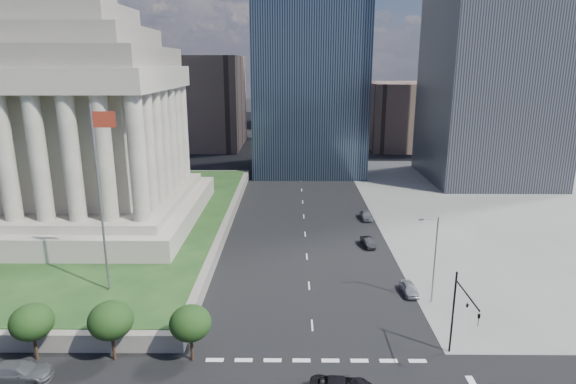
{
  "coord_description": "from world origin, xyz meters",
  "views": [
    {
      "loc": [
        -2.11,
        -23.73,
        25.78
      ],
      "look_at": [
        -2.47,
        21.68,
        13.61
      ],
      "focal_mm": 30.0,
      "sensor_mm": 36.0,
      "label": 1
    }
  ],
  "objects_px": {
    "flagpole": "(101,190)",
    "parked_sedan_mid": "(368,242)",
    "street_lamp_north": "(434,255)",
    "traffic_signal_ne": "(461,310)",
    "war_memorial": "(75,94)",
    "suv_grey": "(18,372)",
    "parked_sedan_near": "(409,289)",
    "parked_sedan_far": "(366,215)"
  },
  "relations": [
    {
      "from": "flagpole",
      "to": "parked_sedan_mid",
      "type": "relative_size",
      "value": 5.2
    },
    {
      "from": "street_lamp_north",
      "to": "parked_sedan_mid",
      "type": "xyz_separation_m",
      "value": [
        -4.33,
        16.91,
        -5.03
      ]
    },
    {
      "from": "traffic_signal_ne",
      "to": "parked_sedan_mid",
      "type": "xyz_separation_m",
      "value": [
        -3.5,
        28.22,
        -4.62
      ]
    },
    {
      "from": "war_memorial",
      "to": "suv_grey",
      "type": "relative_size",
      "value": 6.92
    },
    {
      "from": "war_memorial",
      "to": "parked_sedan_mid",
      "type": "bearing_deg",
      "value": -8.06
    },
    {
      "from": "war_memorial",
      "to": "traffic_signal_ne",
      "type": "bearing_deg",
      "value": -36.42
    },
    {
      "from": "parked_sedan_mid",
      "to": "war_memorial",
      "type": "bearing_deg",
      "value": 163.37
    },
    {
      "from": "war_memorial",
      "to": "traffic_signal_ne",
      "type": "xyz_separation_m",
      "value": [
        46.5,
        -34.3,
        -16.15
      ]
    },
    {
      "from": "traffic_signal_ne",
      "to": "parked_sedan_near",
      "type": "height_order",
      "value": "traffic_signal_ne"
    },
    {
      "from": "flagpole",
      "to": "parked_sedan_near",
      "type": "distance_m",
      "value": 35.71
    },
    {
      "from": "parked_sedan_far",
      "to": "flagpole",
      "type": "bearing_deg",
      "value": -138.46
    },
    {
      "from": "suv_grey",
      "to": "parked_sedan_far",
      "type": "distance_m",
      "value": 56.15
    },
    {
      "from": "suv_grey",
      "to": "parked_sedan_far",
      "type": "relative_size",
      "value": 1.29
    },
    {
      "from": "traffic_signal_ne",
      "to": "parked_sedan_far",
      "type": "distance_m",
      "value": 41.05
    },
    {
      "from": "suv_grey",
      "to": "parked_sedan_far",
      "type": "xyz_separation_m",
      "value": [
        35.56,
        43.45,
        -0.08
      ]
    },
    {
      "from": "parked_sedan_mid",
      "to": "parked_sedan_far",
      "type": "height_order",
      "value": "parked_sedan_far"
    },
    {
      "from": "parked_sedan_mid",
      "to": "suv_grey",
      "type": "bearing_deg",
      "value": -146.27
    },
    {
      "from": "war_memorial",
      "to": "street_lamp_north",
      "type": "height_order",
      "value": "war_memorial"
    },
    {
      "from": "suv_grey",
      "to": "traffic_signal_ne",
      "type": "bearing_deg",
      "value": -88.28
    },
    {
      "from": "traffic_signal_ne",
      "to": "parked_sedan_far",
      "type": "height_order",
      "value": "traffic_signal_ne"
    },
    {
      "from": "suv_grey",
      "to": "parked_sedan_near",
      "type": "distance_m",
      "value": 39.83
    },
    {
      "from": "flagpole",
      "to": "war_memorial",
      "type": "bearing_deg",
      "value": 116.89
    },
    {
      "from": "flagpole",
      "to": "parked_sedan_mid",
      "type": "distance_m",
      "value": 37.78
    },
    {
      "from": "street_lamp_north",
      "to": "war_memorial",
      "type": "bearing_deg",
      "value": 154.08
    },
    {
      "from": "parked_sedan_near",
      "to": "parked_sedan_far",
      "type": "distance_m",
      "value": 27.45
    },
    {
      "from": "flagpole",
      "to": "traffic_signal_ne",
      "type": "relative_size",
      "value": 2.5
    },
    {
      "from": "suv_grey",
      "to": "parked_sedan_far",
      "type": "bearing_deg",
      "value": -41.69
    },
    {
      "from": "flagpole",
      "to": "street_lamp_north",
      "type": "relative_size",
      "value": 2.0
    },
    {
      "from": "street_lamp_north",
      "to": "suv_grey",
      "type": "xyz_separation_m",
      "value": [
        -38.3,
        -14.0,
        -4.84
      ]
    },
    {
      "from": "war_memorial",
      "to": "street_lamp_north",
      "type": "relative_size",
      "value": 3.9
    },
    {
      "from": "traffic_signal_ne",
      "to": "parked_sedan_mid",
      "type": "height_order",
      "value": "traffic_signal_ne"
    },
    {
      "from": "war_memorial",
      "to": "parked_sedan_near",
      "type": "bearing_deg",
      "value": -24.75
    },
    {
      "from": "parked_sedan_near",
      "to": "parked_sedan_mid",
      "type": "distance_m",
      "value": 15.1
    },
    {
      "from": "suv_grey",
      "to": "parked_sedan_mid",
      "type": "height_order",
      "value": "suv_grey"
    },
    {
      "from": "street_lamp_north",
      "to": "parked_sedan_far",
      "type": "distance_m",
      "value": 29.99
    },
    {
      "from": "street_lamp_north",
      "to": "suv_grey",
      "type": "bearing_deg",
      "value": -159.92
    },
    {
      "from": "street_lamp_north",
      "to": "parked_sedan_near",
      "type": "distance_m",
      "value": 5.7
    },
    {
      "from": "flagpole",
      "to": "traffic_signal_ne",
      "type": "distance_m",
      "value": 36.69
    },
    {
      "from": "war_memorial",
      "to": "street_lamp_north",
      "type": "distance_m",
      "value": 54.92
    },
    {
      "from": "traffic_signal_ne",
      "to": "parked_sedan_near",
      "type": "xyz_separation_m",
      "value": [
        -1.0,
        13.33,
        -4.6
      ]
    },
    {
      "from": "war_memorial",
      "to": "flagpole",
      "type": "relative_size",
      "value": 1.95
    },
    {
      "from": "parked_sedan_near",
      "to": "war_memorial",
      "type": "bearing_deg",
      "value": 152.6
    }
  ]
}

